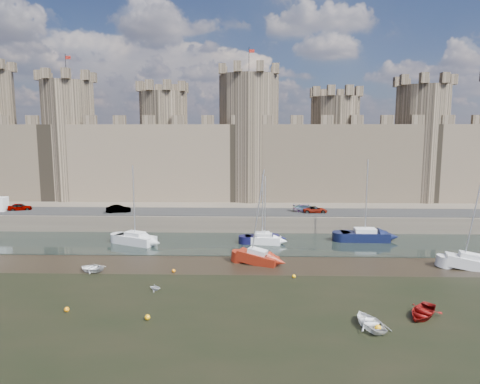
# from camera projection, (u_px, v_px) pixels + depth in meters

# --- Properties ---
(ground) EXTENTS (160.00, 160.00, 0.00)m
(ground) POSITION_uv_depth(u_px,v_px,m) (219.00, 320.00, 34.57)
(ground) COLOR black
(ground) RESTS_ON ground
(seaweed_patch) EXTENTS (70.00, 34.00, 0.01)m
(seaweed_patch) POSITION_uv_depth(u_px,v_px,m) (213.00, 359.00, 28.63)
(seaweed_patch) COLOR black
(seaweed_patch) RESTS_ON ground
(water_channel) EXTENTS (160.00, 12.00, 0.08)m
(water_channel) POSITION_uv_depth(u_px,v_px,m) (233.00, 243.00, 58.33)
(water_channel) COLOR black
(water_channel) RESTS_ON ground
(quay) EXTENTS (160.00, 60.00, 2.50)m
(quay) POSITION_uv_depth(u_px,v_px,m) (240.00, 196.00, 93.80)
(quay) COLOR #4C443A
(quay) RESTS_ON ground
(road) EXTENTS (160.00, 7.00, 0.10)m
(road) POSITION_uv_depth(u_px,v_px,m) (235.00, 212.00, 67.88)
(road) COLOR black
(road) RESTS_ON quay
(castle) EXTENTS (108.50, 11.00, 29.00)m
(castle) POSITION_uv_depth(u_px,v_px,m) (235.00, 151.00, 80.50)
(castle) COLOR #42382B
(castle) RESTS_ON quay
(car_0) EXTENTS (3.80, 2.45, 1.20)m
(car_0) POSITION_uv_depth(u_px,v_px,m) (20.00, 207.00, 69.18)
(car_0) COLOR gray
(car_0) RESTS_ON quay
(car_1) EXTENTS (4.00, 2.26, 1.25)m
(car_1) POSITION_uv_depth(u_px,v_px,m) (118.00, 209.00, 67.22)
(car_1) COLOR gray
(car_1) RESTS_ON quay
(car_2) EXTENTS (4.50, 2.42, 1.24)m
(car_2) POSITION_uv_depth(u_px,v_px,m) (307.00, 208.00, 67.74)
(car_2) COLOR gray
(car_2) RESTS_ON quay
(car_3) EXTENTS (3.87, 1.87, 1.06)m
(car_3) POSITION_uv_depth(u_px,v_px,m) (315.00, 210.00, 67.06)
(car_3) COLOR gray
(car_3) RESTS_ON quay
(sailboat_0) EXTENTS (6.11, 4.39, 10.67)m
(sailboat_0) POSITION_uv_depth(u_px,v_px,m) (135.00, 239.00, 57.74)
(sailboat_0) COLOR silver
(sailboat_0) RESTS_ON ground
(sailboat_1) EXTENTS (4.87, 2.35, 9.40)m
(sailboat_1) POSITION_uv_depth(u_px,v_px,m) (262.00, 238.00, 58.45)
(sailboat_1) COLOR black
(sailboat_1) RESTS_ON ground
(sailboat_2) EXTENTS (4.50, 2.37, 9.24)m
(sailboat_2) POSITION_uv_depth(u_px,v_px,m) (265.00, 239.00, 57.87)
(sailboat_2) COLOR white
(sailboat_2) RESTS_ON ground
(sailboat_3) EXTENTS (6.54, 2.68, 11.36)m
(sailboat_3) POSITION_uv_depth(u_px,v_px,m) (365.00, 235.00, 59.43)
(sailboat_3) COLOR black
(sailboat_3) RESTS_ON ground
(sailboat_4) EXTENTS (5.04, 3.43, 10.98)m
(sailboat_4) POSITION_uv_depth(u_px,v_px,m) (258.00, 257.00, 49.34)
(sailboat_4) COLOR maroon
(sailboat_4) RESTS_ON ground
(sailboat_5) EXTENTS (5.46, 3.25, 11.04)m
(sailboat_5) POSITION_uv_depth(u_px,v_px,m) (470.00, 262.00, 47.54)
(sailboat_5) COLOR silver
(sailboat_5) RESTS_ON ground
(dinghy_2) EXTENTS (3.29, 4.05, 0.74)m
(dinghy_2) POSITION_uv_depth(u_px,v_px,m) (370.00, 322.00, 33.33)
(dinghy_2) COLOR silver
(dinghy_2) RESTS_ON ground
(dinghy_3) EXTENTS (1.40, 1.30, 0.61)m
(dinghy_3) POSITION_uv_depth(u_px,v_px,m) (155.00, 288.00, 40.91)
(dinghy_3) COLOR silver
(dinghy_3) RESTS_ON ground
(dinghy_4) EXTENTS (4.13, 4.27, 0.72)m
(dinghy_4) POSITION_uv_depth(u_px,v_px,m) (422.00, 313.00, 35.05)
(dinghy_4) COLOR maroon
(dinghy_4) RESTS_ON ground
(dinghy_6) EXTENTS (3.90, 3.56, 0.66)m
(dinghy_6) POSITION_uv_depth(u_px,v_px,m) (91.00, 269.00, 46.62)
(dinghy_6) COLOR silver
(dinghy_6) RESTS_ON ground
(buoy_0) EXTENTS (0.45, 0.45, 0.45)m
(buoy_0) POSITION_uv_depth(u_px,v_px,m) (147.00, 317.00, 34.56)
(buoy_0) COLOR #F7A40B
(buoy_0) RESTS_ON ground
(buoy_1) EXTENTS (0.38, 0.38, 0.38)m
(buoy_1) POSITION_uv_depth(u_px,v_px,m) (174.00, 271.00, 46.31)
(buoy_1) COLOR orange
(buoy_1) RESTS_ON ground
(buoy_3) EXTENTS (0.38, 0.38, 0.38)m
(buoy_3) POSITION_uv_depth(u_px,v_px,m) (294.00, 276.00, 44.53)
(buoy_3) COLOR #FFAF0B
(buoy_3) RESTS_ON ground
(buoy_4) EXTENTS (0.44, 0.44, 0.44)m
(buoy_4) POSITION_uv_depth(u_px,v_px,m) (67.00, 309.00, 36.12)
(buoy_4) COLOR orange
(buoy_4) RESTS_ON ground
(buoy_5) EXTENTS (0.50, 0.50, 0.50)m
(buoy_5) POSITION_uv_depth(u_px,v_px,m) (378.00, 328.00, 32.65)
(buoy_5) COLOR #FFAD0B
(buoy_5) RESTS_ON ground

